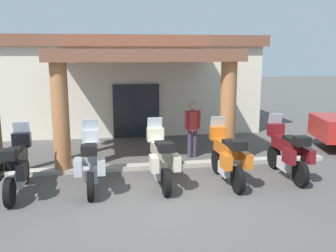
# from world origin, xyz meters

# --- Properties ---
(ground_plane) EXTENTS (80.00, 80.00, 0.00)m
(ground_plane) POSITION_xyz_m (0.00, 0.00, 0.00)
(ground_plane) COLOR #514F4C
(motel_building) EXTENTS (10.79, 11.17, 3.98)m
(motel_building) POSITION_xyz_m (0.04, 9.72, 2.04)
(motel_building) COLOR silver
(motel_building) RESTS_ON ground_plane
(motorcycle_black) EXTENTS (0.70, 2.21, 1.61)m
(motorcycle_black) POSITION_xyz_m (-3.36, 1.15, 0.70)
(motorcycle_black) COLOR black
(motorcycle_black) RESTS_ON ground_plane
(motorcycle_silver) EXTENTS (0.70, 2.21, 1.61)m
(motorcycle_silver) POSITION_xyz_m (-1.64, 1.21, 0.70)
(motorcycle_silver) COLOR black
(motorcycle_silver) RESTS_ON ground_plane
(motorcycle_cream) EXTENTS (0.71, 2.21, 1.61)m
(motorcycle_cream) POSITION_xyz_m (0.09, 1.18, 0.70)
(motorcycle_cream) COLOR black
(motorcycle_cream) RESTS_ON ground_plane
(motorcycle_orange) EXTENTS (0.71, 2.21, 1.61)m
(motorcycle_orange) POSITION_xyz_m (1.82, 1.06, 0.70)
(motorcycle_orange) COLOR black
(motorcycle_orange) RESTS_ON ground_plane
(motorcycle_maroon) EXTENTS (0.71, 2.21, 1.61)m
(motorcycle_maroon) POSITION_xyz_m (3.54, 1.20, 0.70)
(motorcycle_maroon) COLOR black
(motorcycle_maroon) RESTS_ON ground_plane
(pedestrian) EXTENTS (0.53, 0.32, 1.77)m
(pedestrian) POSITION_xyz_m (1.50, 3.56, 1.03)
(pedestrian) COLOR #3F334C
(pedestrian) RESTS_ON ground_plane
(curb_strip) EXTENTS (10.63, 0.36, 0.12)m
(curb_strip) POSITION_xyz_m (0.09, 2.62, 0.06)
(curb_strip) COLOR #ADA89E
(curb_strip) RESTS_ON ground_plane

